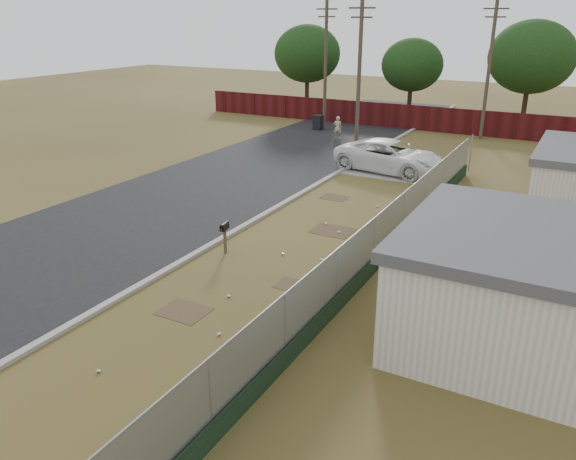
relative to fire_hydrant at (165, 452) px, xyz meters
The scene contains 12 objects.
ground 10.31m from the fire_hydrant, 105.19° to the left, with size 120.00×120.00×0.00m, color brown.
street 20.33m from the fire_hydrant, 117.72° to the left, with size 15.10×60.00×0.12m.
chainlink_fence 10.99m from the fire_hydrant, 87.80° to the left, with size 0.10×27.06×2.02m.
privacy_fence 36.01m from the fire_hydrant, 103.98° to the left, with size 30.00×0.12×1.80m, color #450E11.
utility_poles 31.56m from the fire_hydrant, 101.75° to the left, with size 12.60×8.24×9.00m.
horizon_trees 33.82m from the fire_hydrant, 93.18° to the left, with size 33.32×31.94×7.78m.
fire_hydrant is the anchor object (origin of this frame).
mailbox 10.32m from the fire_hydrant, 118.30° to the left, with size 0.25×0.51×1.16m.
pickup_truck 22.94m from the fire_hydrant, 98.37° to the left, with size 2.82×6.12×1.70m, color white.
pedestrian 30.70m from the fire_hydrant, 107.83° to the left, with size 0.57×0.37×1.55m, color tan.
trash_bin 33.83m from the fire_hydrant, 110.83° to the left, with size 0.70×0.78×1.07m.
scattered_litter 9.71m from the fire_hydrant, 104.51° to the left, with size 2.01×15.10×0.07m.
Camera 1 is at (8.73, -16.15, 8.08)m, focal length 35.00 mm.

